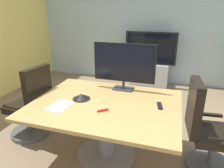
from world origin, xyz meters
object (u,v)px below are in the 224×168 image
at_px(office_chair_left, 32,108).
at_px(tv_monitor, 124,64).
at_px(conference_phone, 81,97).
at_px(remote_control, 160,106).
at_px(office_chair_right, 206,134).
at_px(conference_table, 106,116).
at_px(wall_display_unit, 149,68).

xyz_separation_m(office_chair_left, tv_monitor, (1.26, 0.41, 0.66)).
bearing_deg(conference_phone, remote_control, 4.84).
bearing_deg(remote_control, office_chair_right, -6.61).
relative_size(conference_table, wall_display_unit, 1.32).
bearing_deg(remote_control, conference_phone, 173.47).
bearing_deg(conference_table, remote_control, 8.32).
xyz_separation_m(office_chair_left, conference_phone, (0.85, -0.08, 0.33)).
bearing_deg(conference_table, office_chair_left, 175.53).
xyz_separation_m(tv_monitor, wall_display_unit, (0.07, 2.31, -0.67)).
distance_m(conference_phone, remote_control, 0.95).
bearing_deg(tv_monitor, remote_control, -37.37).
relative_size(office_chair_left, wall_display_unit, 0.83).
relative_size(office_chair_left, tv_monitor, 1.30).
bearing_deg(tv_monitor, office_chair_left, -162.18).
distance_m(conference_table, conference_phone, 0.39).
bearing_deg(office_chair_right, conference_table, 91.48).
relative_size(conference_table, office_chair_left, 1.59).
bearing_deg(office_chair_left, tv_monitor, 114.58).
bearing_deg(office_chair_right, conference_phone, 89.62).
xyz_separation_m(wall_display_unit, remote_control, (0.46, -2.71, 0.32)).
distance_m(office_chair_right, wall_display_unit, 2.85).
distance_m(tv_monitor, wall_display_unit, 2.40).
bearing_deg(remote_control, office_chair_left, 168.63).
bearing_deg(remote_control, wall_display_unit, 88.30).
distance_m(office_chair_left, tv_monitor, 1.48).
xyz_separation_m(conference_table, office_chair_right, (1.17, 0.14, -0.11)).
height_order(tv_monitor, remote_control, tv_monitor).
distance_m(office_chair_left, wall_display_unit, 3.02).
height_order(tv_monitor, wall_display_unit, tv_monitor).
relative_size(tv_monitor, conference_phone, 3.82).
distance_m(office_chair_right, tv_monitor, 1.31).
relative_size(office_chair_right, wall_display_unit, 0.83).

